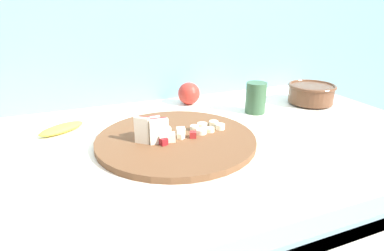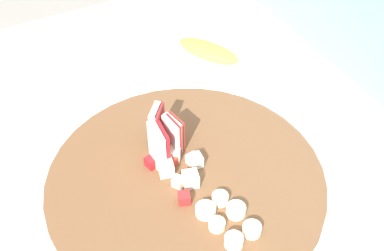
# 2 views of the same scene
# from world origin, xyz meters

# --- Properties ---
(tile_backsplash) EXTENTS (2.40, 0.04, 1.26)m
(tile_backsplash) POSITION_xyz_m (0.00, 0.42, 0.63)
(tile_backsplash) COLOR #6BADC6
(tile_backsplash) RESTS_ON ground
(cutting_board) EXTENTS (0.41, 0.41, 0.02)m
(cutting_board) POSITION_xyz_m (-0.09, 0.02, 0.88)
(cutting_board) COLOR brown
(cutting_board) RESTS_ON tiled_countertop
(apple_wedge_fan) EXTENTS (0.08, 0.05, 0.07)m
(apple_wedge_fan) POSITION_xyz_m (-0.15, 0.02, 0.91)
(apple_wedge_fan) COLOR #A32323
(apple_wedge_fan) RESTS_ON cutting_board
(apple_dice_pile) EXTENTS (0.10, 0.08, 0.02)m
(apple_dice_pile) POSITION_xyz_m (-0.11, 0.01, 0.89)
(apple_dice_pile) COLOR maroon
(apple_dice_pile) RESTS_ON cutting_board
(banana_slice_rows) EXTENTS (0.09, 0.07, 0.01)m
(banana_slice_rows) POSITION_xyz_m (0.01, 0.04, 0.89)
(banana_slice_rows) COLOR white
(banana_slice_rows) RESTS_ON cutting_board
(ceramic_bowl) EXTENTS (0.16, 0.16, 0.07)m
(ceramic_bowl) POSITION_xyz_m (0.46, 0.16, 0.91)
(ceramic_bowl) COLOR brown
(ceramic_bowl) RESTS_ON tiled_countertop
(banana_peel) EXTENTS (0.14, 0.11, 0.02)m
(banana_peel) POSITION_xyz_m (-0.36, 0.21, 0.88)
(banana_peel) COLOR gold
(banana_peel) RESTS_ON tiled_countertop
(small_jar) EXTENTS (0.06, 0.06, 0.10)m
(small_jar) POSITION_xyz_m (0.23, 0.15, 0.92)
(small_jar) COLOR #335638
(small_jar) RESTS_ON tiled_countertop
(whole_apple) EXTENTS (0.08, 0.08, 0.08)m
(whole_apple) POSITION_xyz_m (0.06, 0.31, 0.91)
(whole_apple) COLOR #B22D23
(whole_apple) RESTS_ON tiled_countertop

